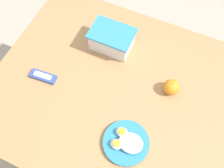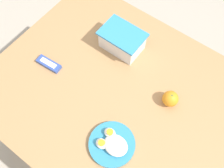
{
  "view_description": "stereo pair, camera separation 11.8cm",
  "coord_description": "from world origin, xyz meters",
  "views": [
    {
      "loc": [
        0.21,
        -0.49,
        1.85
      ],
      "look_at": [
        -0.01,
        0.01,
        0.8
      ],
      "focal_mm": 42.0,
      "sensor_mm": 36.0,
      "label": 1
    },
    {
      "loc": [
        0.31,
        -0.43,
        1.85
      ],
      "look_at": [
        -0.01,
        0.01,
        0.8
      ],
      "focal_mm": 42.0,
      "sensor_mm": 36.0,
      "label": 2
    }
  ],
  "objects": [
    {
      "name": "food_container",
      "position": [
        -0.11,
        0.22,
        0.82
      ],
      "size": [
        0.21,
        0.15,
        0.11
      ],
      "color": "white",
      "rests_on": "table"
    },
    {
      "name": "table",
      "position": [
        0.0,
        0.0,
        0.66
      ],
      "size": [
        1.13,
        0.95,
        0.77
      ],
      "color": "#AD7F51",
      "rests_on": "ground_plane"
    },
    {
      "name": "ground_plane",
      "position": [
        0.0,
        0.0,
        0.0
      ],
      "size": [
        10.0,
        10.0,
        0.0
      ],
      "primitive_type": "plane",
      "color": "#B2A899"
    },
    {
      "name": "orange_fruit",
      "position": [
        0.24,
        0.1,
        0.8
      ],
      "size": [
        0.07,
        0.07,
        0.07
      ],
      "color": "orange",
      "rests_on": "table"
    },
    {
      "name": "candy_bar",
      "position": [
        -0.33,
        -0.08,
        0.78
      ],
      "size": [
        0.13,
        0.05,
        0.02
      ],
      "color": "#334C9E",
      "rests_on": "table"
    },
    {
      "name": "rice_plate",
      "position": [
        0.15,
        -0.21,
        0.79
      ],
      "size": [
        0.19,
        0.19,
        0.05
      ],
      "color": "teal",
      "rests_on": "table"
    }
  ]
}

